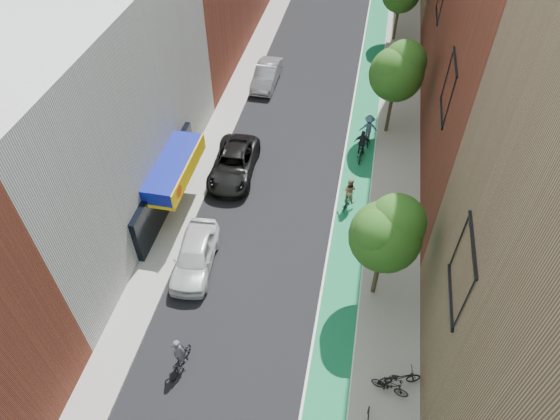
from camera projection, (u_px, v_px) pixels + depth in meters
The scene contains 15 objects.
bike_lane at pixel (365, 114), 36.99m from camera, with size 2.00×68.00×0.01m, color #126A48.
sidewalk_left at pixel (235, 98), 38.30m from camera, with size 2.00×68.00×0.15m, color gray.
sidewalk_right at pixel (399, 117), 36.60m from camera, with size 3.00×68.00×0.15m, color gray.
building_left_white at pixel (79, 115), 26.51m from camera, with size 8.00×20.00×12.00m, color silver.
tree_near at pixel (387, 232), 22.47m from camera, with size 3.40×3.36×6.42m.
tree_mid at pixel (398, 70), 31.92m from camera, with size 3.55×3.53×6.74m.
parked_car_white at pixel (195, 255), 26.44m from camera, with size 1.97×4.91×1.67m, color silver.
parked_car_black at pixel (234, 164), 31.74m from camera, with size 2.63×5.71×1.59m, color black.
parked_car_silver at pixel (267, 75), 39.34m from camera, with size 1.67×4.78×1.57m, color #95969D.
cyclist_lead at pixel (180, 358), 22.45m from camera, with size 0.93×1.97×2.08m.
cyclist_lane_near at pixel (349, 194), 29.61m from camera, with size 0.97×1.61×2.08m.
cyclist_lane_mid at pixel (361, 148), 32.84m from camera, with size 1.06×1.82×2.13m.
cyclist_lane_far at pixel (368, 131), 33.83m from camera, with size 1.29×1.65×2.19m.
parked_bike_mid at pixel (390, 386), 21.58m from camera, with size 0.47×1.68×1.01m, color black.
parked_bike_far at pixel (400, 378), 21.85m from camera, with size 0.67×1.91×1.00m, color black.
Camera 1 is at (3.82, -5.65, 21.41)m, focal length 32.00 mm.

